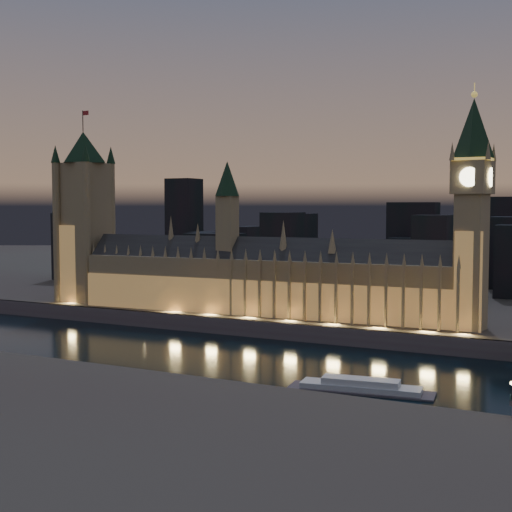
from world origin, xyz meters
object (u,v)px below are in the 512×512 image
at_px(palace_of_westminster, 260,278).
at_px(elizabeth_tower, 472,194).
at_px(river_boat, 361,387).
at_px(victoria_tower, 84,207).

distance_m(palace_of_westminster, elizabeth_tower, 112.28).
bearing_deg(river_boat, victoria_tower, 154.71).
bearing_deg(victoria_tower, river_boat, -25.29).
xyz_separation_m(palace_of_westminster, river_boat, (85.45, -94.02, -24.81)).
relative_size(victoria_tower, elizabeth_tower, 1.01).
relative_size(palace_of_westminster, victoria_tower, 1.85).
bearing_deg(palace_of_westminster, elizabeth_tower, 0.10).
bearing_deg(palace_of_westminster, river_boat, -47.73).
relative_size(elizabeth_tower, river_boat, 2.14).
bearing_deg(palace_of_westminster, victoria_tower, 179.92).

